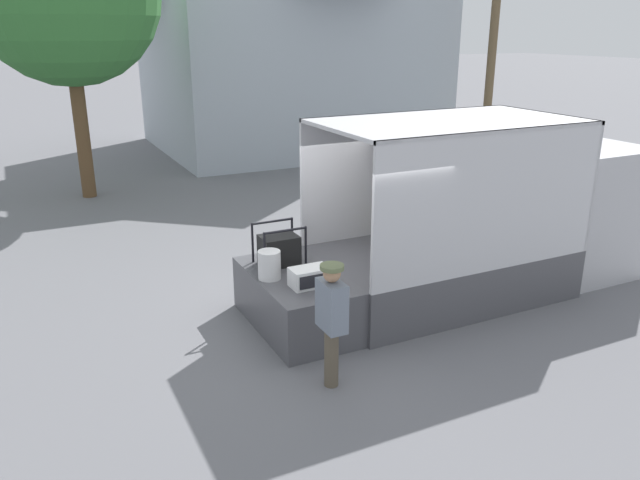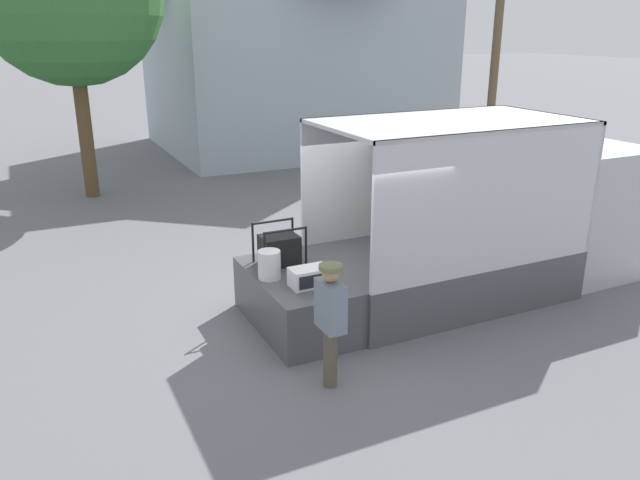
% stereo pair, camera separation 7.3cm
% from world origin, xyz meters
% --- Properties ---
extents(ground_plane, '(160.00, 160.00, 0.00)m').
position_xyz_m(ground_plane, '(0.00, 0.00, 0.00)').
color(ground_plane, slate).
extents(box_truck, '(5.87, 2.32, 2.93)m').
position_xyz_m(box_truck, '(3.47, -0.00, 0.95)').
color(box_truck, '#B2B2B7').
rests_on(box_truck, ground).
extents(tailgate_deck, '(1.21, 2.20, 0.83)m').
position_xyz_m(tailgate_deck, '(-0.61, 0.00, 0.41)').
color(tailgate_deck, '#4C4C51').
rests_on(tailgate_deck, ground).
extents(microwave, '(0.55, 0.34, 0.27)m').
position_xyz_m(microwave, '(-0.61, -0.49, 0.97)').
color(microwave, white).
rests_on(microwave, tailgate_deck).
extents(portable_generator, '(0.70, 0.55, 0.63)m').
position_xyz_m(portable_generator, '(-0.64, 0.50, 1.07)').
color(portable_generator, black).
rests_on(portable_generator, tailgate_deck).
extents(orange_bucket, '(0.33, 0.33, 0.42)m').
position_xyz_m(orange_bucket, '(-1.01, 0.02, 1.04)').
color(orange_bucket, silver).
rests_on(orange_bucket, tailgate_deck).
extents(worker_person, '(0.29, 0.44, 1.62)m').
position_xyz_m(worker_person, '(-0.89, -1.71, 0.99)').
color(worker_person, brown).
rests_on(worker_person, ground).
extents(house_backdrop, '(9.95, 8.18, 7.52)m').
position_xyz_m(house_backdrop, '(5.48, 14.14, 3.83)').
color(house_backdrop, '#A8B2BC').
rests_on(house_backdrop, ground).
extents(utility_pole, '(1.80, 0.28, 7.73)m').
position_xyz_m(utility_pole, '(10.27, 8.65, 4.02)').
color(utility_pole, brown).
rests_on(utility_pole, ground).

